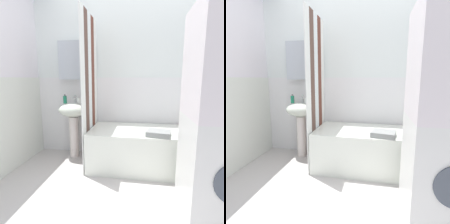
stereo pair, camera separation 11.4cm
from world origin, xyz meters
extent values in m
cube|color=beige|center=(0.00, 0.00, -0.02)|extent=(4.80, 5.60, 0.04)
cube|color=white|center=(0.00, 1.27, 1.20)|extent=(3.60, 0.05, 2.40)
cube|color=white|center=(0.00, 1.24, 0.60)|extent=(3.60, 0.02, 1.20)
cube|color=silver|center=(-0.90, 1.18, 1.45)|extent=(0.48, 0.12, 0.56)
cube|color=silver|center=(-1.54, 0.34, 0.60)|extent=(0.02, 1.81, 1.20)
cylinder|color=silver|center=(-0.90, 1.03, 0.31)|extent=(0.14, 0.14, 0.62)
ellipsoid|color=silver|center=(-0.90, 1.03, 0.72)|extent=(0.44, 0.34, 0.20)
cylinder|color=silver|center=(-0.90, 1.13, 0.85)|extent=(0.03, 0.03, 0.05)
cylinder|color=silver|center=(-0.90, 1.08, 0.90)|extent=(0.02, 0.10, 0.02)
sphere|color=silver|center=(-0.90, 1.13, 0.93)|extent=(0.03, 0.03, 0.03)
cylinder|color=#1C7353|center=(-1.02, 1.02, 0.88)|extent=(0.05, 0.05, 0.11)
sphere|color=#2E2B30|center=(-1.02, 1.02, 0.94)|extent=(0.02, 0.02, 0.02)
cylinder|color=white|center=(-0.82, 1.08, 0.86)|extent=(0.07, 0.07, 0.08)
cube|color=white|center=(0.24, 0.85, 0.26)|extent=(1.64, 0.75, 0.52)
cube|color=white|center=(-0.59, 0.55, 1.00)|extent=(0.01, 0.15, 2.00)
cube|color=brown|center=(-0.59, 0.70, 1.00)|extent=(0.01, 0.15, 2.00)
cube|color=white|center=(-0.59, 0.85, 1.00)|extent=(0.01, 0.15, 2.00)
cube|color=brown|center=(-0.59, 1.00, 1.00)|extent=(0.01, 0.15, 2.00)
cube|color=white|center=(-0.59, 1.15, 1.00)|extent=(0.01, 0.15, 2.00)
cylinder|color=gold|center=(0.96, 1.15, 0.58)|extent=(0.05, 0.05, 0.12)
cylinder|color=black|center=(0.96, 1.15, 0.66)|extent=(0.04, 0.04, 0.02)
cylinder|color=#1C7A57|center=(0.84, 1.14, 0.62)|extent=(0.05, 0.05, 0.20)
cylinder|color=black|center=(0.84, 1.14, 0.74)|extent=(0.03, 0.03, 0.02)
cylinder|color=#C64C64|center=(0.75, 1.15, 0.61)|extent=(0.05, 0.05, 0.19)
cylinder|color=black|center=(0.75, 1.15, 0.72)|extent=(0.04, 0.04, 0.02)
cube|color=gray|center=(0.30, 0.60, 0.55)|extent=(0.31, 0.27, 0.06)
cube|color=white|center=(0.76, 0.01, 0.44)|extent=(0.57, 0.64, 0.88)
camera|label=1|loc=(0.10, -1.58, 1.19)|focal=29.98mm
camera|label=2|loc=(0.21, -1.56, 1.19)|focal=29.98mm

